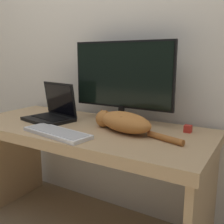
{
  "coord_description": "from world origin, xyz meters",
  "views": [
    {
      "loc": [
        0.95,
        -0.91,
        1.13
      ],
      "look_at": [
        0.22,
        0.3,
        0.84
      ],
      "focal_mm": 42.0,
      "sensor_mm": 36.0,
      "label": 1
    }
  ],
  "objects_px": {
    "monitor": "(122,81)",
    "external_keyboard": "(57,133)",
    "laptop": "(52,113)",
    "cat": "(123,121)"
  },
  "relations": [
    {
      "from": "monitor",
      "to": "laptop",
      "type": "distance_m",
      "value": 0.52
    },
    {
      "from": "monitor",
      "to": "laptop",
      "type": "relative_size",
      "value": 1.9
    },
    {
      "from": "monitor",
      "to": "cat",
      "type": "xyz_separation_m",
      "value": [
        0.1,
        -0.16,
        -0.21
      ]
    },
    {
      "from": "monitor",
      "to": "laptop",
      "type": "bearing_deg",
      "value": -159.4
    },
    {
      "from": "cat",
      "to": "external_keyboard",
      "type": "bearing_deg",
      "value": -121.26
    },
    {
      "from": "monitor",
      "to": "laptop",
      "type": "height_order",
      "value": "monitor"
    },
    {
      "from": "laptop",
      "to": "cat",
      "type": "height_order",
      "value": "laptop"
    },
    {
      "from": "external_keyboard",
      "to": "cat",
      "type": "relative_size",
      "value": 0.77
    },
    {
      "from": "laptop",
      "to": "monitor",
      "type": "bearing_deg",
      "value": 32.33
    },
    {
      "from": "monitor",
      "to": "external_keyboard",
      "type": "xyz_separation_m",
      "value": [
        -0.18,
        -0.41,
        -0.26
      ]
    }
  ]
}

